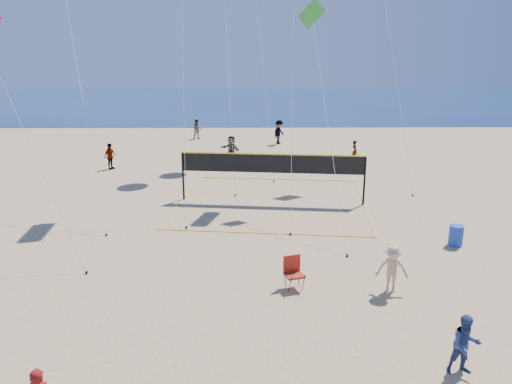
{
  "coord_description": "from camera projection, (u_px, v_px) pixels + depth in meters",
  "views": [
    {
      "loc": [
        0.3,
        -10.59,
        7.23
      ],
      "look_at": [
        0.46,
        2.0,
        3.62
      ],
      "focal_mm": 35.0,
      "sensor_mm": 36.0,
      "label": 1
    }
  ],
  "objects": [
    {
      "name": "camp_chair",
      "position": [
        293.0,
        270.0,
        15.56
      ],
      "size": [
        0.69,
        0.8,
        1.15
      ],
      "rotation": [
        0.0,
        0.0,
        0.31
      ],
      "color": "#A12412",
      "rests_on": "ground"
    },
    {
      "name": "far_person_4",
      "position": [
        279.0,
        132.0,
        39.23
      ],
      "size": [
        1.26,
        1.4,
        1.88
      ],
      "primitive_type": "imported",
      "rotation": [
        0.0,
        0.0,
        0.97
      ],
      "color": "gray",
      "rests_on": "ground"
    },
    {
      "name": "kite_4",
      "position": [
        314.0,
        29.0,
        22.85
      ],
      "size": [
        1.38,
        8.19,
        9.52
      ],
      "rotation": [
        0.0,
        0.0,
        0.37
      ],
      "color": "green",
      "rests_on": "ground"
    },
    {
      "name": "far_person_0",
      "position": [
        110.0,
        156.0,
        31.02
      ],
      "size": [
        0.77,
        1.03,
        1.63
      ],
      "primitive_type": "imported",
      "rotation": [
        0.0,
        0.0,
        1.13
      ],
      "color": "gray",
      "rests_on": "ground"
    },
    {
      "name": "bystander_b",
      "position": [
        392.0,
        269.0,
        15.24
      ],
      "size": [
        1.09,
        0.77,
        1.54
      ],
      "primitive_type": "imported",
      "rotation": [
        0.0,
        0.0,
        -0.22
      ],
      "color": "#CDAF88",
      "rests_on": "ground"
    },
    {
      "name": "bystander_a",
      "position": [
        465.0,
        345.0,
        11.38
      ],
      "size": [
        0.72,
        0.57,
        1.46
      ],
      "primitive_type": "imported",
      "rotation": [
        0.0,
        0.0,
        0.02
      ],
      "color": "navy",
      "rests_on": "ground"
    },
    {
      "name": "far_person_1",
      "position": [
        231.0,
        149.0,
        32.73
      ],
      "size": [
        1.59,
        1.51,
        1.8
      ],
      "primitive_type": "imported",
      "rotation": [
        0.0,
        0.0,
        -0.73
      ],
      "color": "gray",
      "rests_on": "ground"
    },
    {
      "name": "far_person_3",
      "position": [
        197.0,
        129.0,
        41.55
      ],
      "size": [
        0.86,
        0.71,
        1.61
      ],
      "primitive_type": "imported",
      "rotation": [
        0.0,
        0.0,
        0.13
      ],
      "color": "gray",
      "rests_on": "ground"
    },
    {
      "name": "far_person_2",
      "position": [
        355.0,
        151.0,
        32.99
      ],
      "size": [
        0.42,
        0.57,
        1.44
      ],
      "primitive_type": "imported",
      "rotation": [
        0.0,
        0.0,
        1.73
      ],
      "color": "gray",
      "rests_on": "ground"
    },
    {
      "name": "ocean",
      "position": [
        247.0,
        101.0,
        71.76
      ],
      "size": [
        140.0,
        50.0,
        0.03
      ],
      "primitive_type": "cube",
      "color": "navy",
      "rests_on": "ground"
    },
    {
      "name": "volleyball_net",
      "position": [
        272.0,
        169.0,
        24.08
      ],
      "size": [
        10.0,
        9.87,
        2.42
      ],
      "rotation": [
        0.0,
        0.0,
        -0.12
      ],
      "color": "black",
      "rests_on": "ground"
    },
    {
      "name": "trash_barrel",
      "position": [
        456.0,
        235.0,
        19.0
      ],
      "size": [
        0.59,
        0.59,
        0.79
      ],
      "primitive_type": "cylinder",
      "rotation": [
        0.0,
        0.0,
        -0.13
      ],
      "color": "#1B3BB3",
      "rests_on": "ground"
    },
    {
      "name": "ground",
      "position": [
        238.0,
        357.0,
        12.17
      ],
      "size": [
        120.0,
        120.0,
        0.0
      ],
      "primitive_type": "plane",
      "color": "tan",
      "rests_on": "ground"
    }
  ]
}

